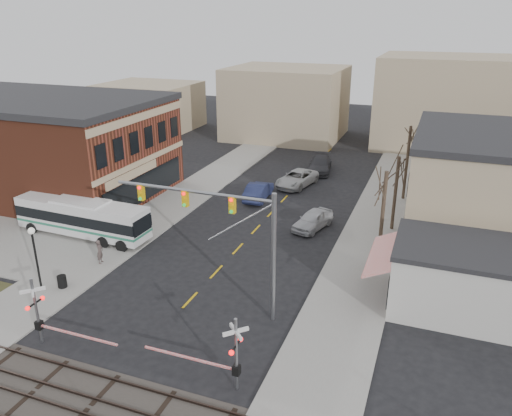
{
  "coord_description": "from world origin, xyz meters",
  "views": [
    {
      "loc": [
        13.65,
        -22.32,
        17.1
      ],
      "look_at": [
        1.4,
        10.3,
        3.5
      ],
      "focal_mm": 35.0,
      "sensor_mm": 36.0,
      "label": 1
    }
  ],
  "objects": [
    {
      "name": "tree_east_b",
      "position": [
        10.8,
        18.0,
        3.27
      ],
      "size": [
        0.28,
        0.28,
        6.3
      ],
      "color": "#382B21",
      "rests_on": "sidewalk_east"
    },
    {
      "name": "sidewalk_east",
      "position": [
        9.5,
        20.0,
        0.06
      ],
      "size": [
        5.0,
        60.0,
        0.12
      ],
      "primitive_type": "cube",
      "color": "gray",
      "rests_on": "ground"
    },
    {
      "name": "car_b",
      "position": [
        -2.4,
        21.13,
        0.85
      ],
      "size": [
        2.18,
        5.3,
        1.71
      ],
      "primitive_type": "imported",
      "rotation": [
        0.0,
        0.0,
        3.21
      ],
      "color": "#1B2245",
      "rests_on": "ground"
    },
    {
      "name": "brick_building",
      "position": [
        -26.98,
        16.0,
        4.81
      ],
      "size": [
        30.4,
        15.4,
        9.6
      ],
      "color": "brown",
      "rests_on": "ground"
    },
    {
      "name": "car_c",
      "position": [
        0.02,
        26.33,
        0.81
      ],
      "size": [
        3.88,
        6.29,
        1.63
      ],
      "primitive_type": "imported",
      "rotation": [
        0.0,
        0.0,
        -0.21
      ],
      "color": "#BABABA",
      "rests_on": "ground"
    },
    {
      "name": "sidewalk_west",
      "position": [
        -9.5,
        20.0,
        0.06
      ],
      "size": [
        5.0,
        60.0,
        0.12
      ],
      "primitive_type": "cube",
      "color": "gray",
      "rests_on": "ground"
    },
    {
      "name": "traffic_signal_mast",
      "position": [
        2.83,
        1.9,
        5.75
      ],
      "size": [
        10.17,
        0.3,
        8.0
      ],
      "color": "gray",
      "rests_on": "ground"
    },
    {
      "name": "tree_east_a",
      "position": [
        10.5,
        12.0,
        3.5
      ],
      "size": [
        0.28,
        0.28,
        6.75
      ],
      "color": "#382B21",
      "rests_on": "sidewalk_east"
    },
    {
      "name": "street_lamp",
      "position": [
        -9.93,
        -0.21,
        3.21
      ],
      "size": [
        0.44,
        0.44,
        4.32
      ],
      "color": "black",
      "rests_on": "sidewalk_west"
    },
    {
      "name": "trash_bin",
      "position": [
        -8.61,
        0.33,
        0.53
      ],
      "size": [
        0.6,
        0.6,
        0.82
      ],
      "primitive_type": "cylinder",
      "color": "black",
      "rests_on": "sidewalk_west"
    },
    {
      "name": "rail_tracks",
      "position": [
        0.0,
        -8.0,
        0.12
      ],
      "size": [
        160.0,
        3.91,
        0.14
      ],
      "color": "#2D231E",
      "rests_on": "ground"
    },
    {
      "name": "pedestrian_far",
      "position": [
        -11.0,
        7.62,
        1.04
      ],
      "size": [
        1.12,
        1.05,
        1.85
      ],
      "primitive_type": "imported",
      "rotation": [
        0.0,
        0.0,
        0.5
      ],
      "color": "#374460",
      "rests_on": "sidewalk_west"
    },
    {
      "name": "transit_bus",
      "position": [
        -12.73,
        7.76,
        1.7
      ],
      "size": [
        11.72,
        2.93,
        3.0
      ],
      "color": "silver",
      "rests_on": "ground"
    },
    {
      "name": "awning_shop",
      "position": [
        15.97,
        7.0,
        2.16
      ],
      "size": [
        9.74,
        6.2,
        4.3
      ],
      "color": "beige",
      "rests_on": "ground"
    },
    {
      "name": "tree_east_c",
      "position": [
        11.0,
        26.0,
        3.72
      ],
      "size": [
        0.28,
        0.28,
        7.2
      ],
      "color": "#382B21",
      "rests_on": "sidewalk_east"
    },
    {
      "name": "car_d",
      "position": [
        1.1,
        32.21,
        0.85
      ],
      "size": [
        3.25,
        6.18,
        1.71
      ],
      "primitive_type": "imported",
      "rotation": [
        0.0,
        0.0,
        0.15
      ],
      "color": "#36363B",
      "rests_on": "ground"
    },
    {
      "name": "rr_crossing_west",
      "position": [
        -5.3,
        -4.76,
        1.97
      ],
      "size": [
        5.6,
        1.36,
        4.0
      ],
      "color": "gray",
      "rests_on": "ground"
    },
    {
      "name": "rr_crossing_east",
      "position": [
        5.48,
        -4.38,
        1.97
      ],
      "size": [
        5.6,
        1.36,
        4.0
      ],
      "color": "gray",
      "rests_on": "ground"
    },
    {
      "name": "car_a",
      "position": [
        4.45,
        15.93,
        0.8
      ],
      "size": [
        3.05,
        5.02,
        1.6
      ],
      "primitive_type": "imported",
      "rotation": [
        0.0,
        0.0,
        -0.26
      ],
      "color": "#ADAEB2",
      "rests_on": "ground"
    },
    {
      "name": "pedestrian_near",
      "position": [
        -8.38,
        4.12,
        1.02
      ],
      "size": [
        0.57,
        0.74,
        1.81
      ],
      "primitive_type": "imported",
      "rotation": [
        0.0,
        0.0,
        1.79
      ],
      "color": "#4D403D",
      "rests_on": "sidewalk_west"
    },
    {
      "name": "ground",
      "position": [
        0.0,
        0.0,
        0.0
      ],
      "size": [
        160.0,
        160.0,
        0.0
      ],
      "primitive_type": "plane",
      "color": "black",
      "rests_on": "ground"
    },
    {
      "name": "ballast_strip",
      "position": [
        0.0,
        -8.0,
        0.03
      ],
      "size": [
        160.0,
        5.0,
        0.06
      ],
      "primitive_type": "cube",
      "color": "#332D28",
      "rests_on": "ground"
    }
  ]
}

